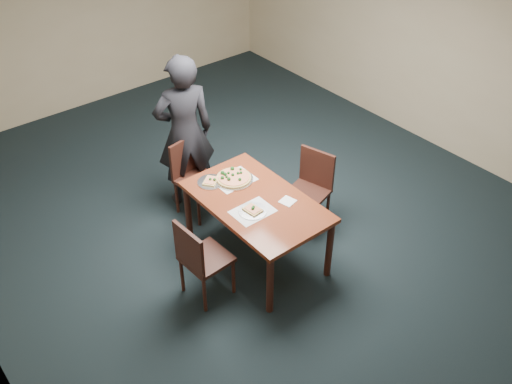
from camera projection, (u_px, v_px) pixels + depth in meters
ground at (262, 227)px, 6.54m from camera, size 8.00×8.00×0.00m
room_shell at (263, 89)px, 5.49m from camera, size 8.00×8.00×8.00m
dining_table at (256, 207)px, 5.77m from camera, size 0.90×1.50×0.75m
chair_far at (192, 173)px, 6.50m from camera, size 0.49×0.49×0.91m
chair_left at (200, 257)px, 5.39m from camera, size 0.44×0.44×0.91m
chair_right at (311, 185)px, 6.31m from camera, size 0.52×0.52×0.91m
diner at (184, 132)px, 6.41m from camera, size 0.78×0.63×1.86m
placemat_main at (234, 180)px, 5.99m from camera, size 0.42×0.32×0.00m
placemat_near at (253, 211)px, 5.57m from camera, size 0.40×0.30×0.00m
pizza_pan at (233, 178)px, 5.98m from camera, size 0.41×0.41×0.07m
slice_plate_near at (253, 210)px, 5.56m from camera, size 0.28×0.28×0.06m
slice_plate_far at (211, 181)px, 5.95m from camera, size 0.28×0.28×0.06m
napkin at (288, 201)px, 5.69m from camera, size 0.17×0.17×0.01m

